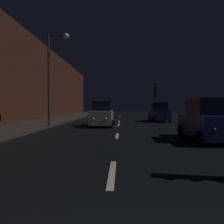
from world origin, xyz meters
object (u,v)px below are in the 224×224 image
object	(u,v)px
streetlamp_overhead	(54,66)
car_parked_right_near	(206,121)
car_approaching_headlights	(102,115)
car_parked_right_far	(159,113)
traffic_light_far_right	(155,93)

from	to	relation	value
streetlamp_overhead	car_parked_right_near	bearing A→B (deg)	-31.40
streetlamp_overhead	car_approaching_headlights	size ratio (longest dim) A/B	1.75
streetlamp_overhead	car_parked_right_far	bearing A→B (deg)	37.48
traffic_light_far_right	car_parked_right_far	bearing A→B (deg)	8.12
car_approaching_headlights	traffic_light_far_right	bearing A→B (deg)	153.53
car_approaching_headlights	car_parked_right_near	bearing A→B (deg)	39.19
car_parked_right_far	car_parked_right_near	distance (m)	12.87
car_approaching_headlights	car_parked_right_far	xyz separation A→B (m)	(5.78, 5.78, 0.01)
car_approaching_headlights	car_parked_right_far	bearing A→B (deg)	135.00
car_parked_right_far	streetlamp_overhead	bearing A→B (deg)	127.48
car_parked_right_near	traffic_light_far_right	bearing A→B (deg)	-2.24
car_approaching_headlights	car_parked_right_near	xyz separation A→B (m)	(5.78, -7.09, -0.02)
car_parked_right_far	car_approaching_headlights	bearing A→B (deg)	135.00
traffic_light_far_right	car_parked_right_near	world-z (taller)	traffic_light_far_right
traffic_light_far_right	car_approaching_headlights	distance (m)	14.97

